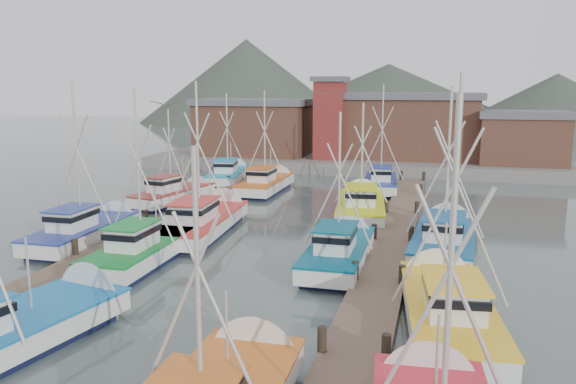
% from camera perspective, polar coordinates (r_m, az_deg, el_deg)
% --- Properties ---
extents(ground, '(260.00, 260.00, 0.00)m').
position_cam_1_polar(ground, '(28.18, -4.82, -7.23)').
color(ground, '#485754').
rests_on(ground, ground).
extents(dock_left, '(2.30, 46.00, 1.50)m').
position_cam_1_polar(dock_left, '(34.49, -13.51, -3.81)').
color(dock_left, brown).
rests_on(dock_left, ground).
extents(dock_right, '(2.30, 46.00, 1.50)m').
position_cam_1_polar(dock_right, '(30.49, 10.38, -5.58)').
color(dock_right, brown).
rests_on(dock_right, ground).
extents(quay, '(44.00, 16.00, 1.20)m').
position_cam_1_polar(quay, '(63.38, 6.70, 3.20)').
color(quay, slate).
rests_on(quay, ground).
extents(shed_left, '(12.72, 8.48, 6.20)m').
position_cam_1_polar(shed_left, '(63.66, -3.41, 6.67)').
color(shed_left, brown).
rests_on(shed_left, quay).
extents(shed_center, '(14.84, 9.54, 6.90)m').
position_cam_1_polar(shed_center, '(62.39, 12.27, 6.70)').
color(shed_center, brown).
rests_on(shed_center, quay).
extents(shed_right, '(8.48, 6.36, 5.20)m').
position_cam_1_polar(shed_right, '(59.87, 22.68, 5.16)').
color(shed_right, brown).
rests_on(shed_right, quay).
extents(lookout_tower, '(3.60, 3.60, 8.50)m').
position_cam_1_polar(lookout_tower, '(59.35, 4.29, 7.56)').
color(lookout_tower, maroon).
rests_on(lookout_tower, quay).
extents(distant_hills, '(175.00, 140.00, 42.00)m').
position_cam_1_polar(distant_hills, '(149.66, 6.80, 7.14)').
color(distant_hills, '#3F4A3E').
rests_on(distant_hills, ground).
extents(boat_0, '(5.06, 10.68, 10.52)m').
position_cam_1_polar(boat_0, '(21.01, -26.93, -12.70)').
color(boat_0, '#101635').
rests_on(boat_0, ground).
extents(boat_4, '(3.69, 8.59, 9.29)m').
position_cam_1_polar(boat_4, '(29.15, -13.98, -5.51)').
color(boat_4, '#101635').
rests_on(boat_4, ground).
extents(boat_5, '(3.31, 8.60, 8.19)m').
position_cam_1_polar(boat_5, '(27.98, 5.34, -5.91)').
color(boat_5, '#101635').
rests_on(boat_5, ground).
extents(boat_6, '(3.92, 8.67, 9.70)m').
position_cam_1_polar(boat_6, '(33.70, -19.56, -3.63)').
color(boat_6, '#101635').
rests_on(boat_6, ground).
extents(boat_7, '(4.03, 9.62, 9.94)m').
position_cam_1_polar(boat_7, '(21.85, 15.77, -11.04)').
color(boat_7, '#101635').
rests_on(boat_7, ground).
extents(boat_8, '(4.06, 10.53, 9.94)m').
position_cam_1_polar(boat_8, '(34.38, -8.48, -2.87)').
color(boat_8, '#101635').
rests_on(boat_8, ground).
extents(boat_9, '(4.18, 10.05, 8.52)m').
position_cam_1_polar(boat_9, '(38.75, 7.44, -1.33)').
color(boat_9, '#101635').
rests_on(boat_9, ground).
extents(boat_10, '(3.98, 8.50, 7.69)m').
position_cam_1_polar(boat_10, '(43.32, -11.26, -0.19)').
color(boat_10, '#101635').
rests_on(boat_10, ground).
extents(boat_11, '(3.91, 9.72, 9.55)m').
position_cam_1_polar(boat_11, '(31.23, 15.65, -4.51)').
color(boat_11, '#101635').
rests_on(boat_11, ground).
extents(boat_12, '(3.68, 9.04, 9.16)m').
position_cam_1_polar(boat_12, '(47.35, -2.10, 0.91)').
color(boat_12, '#101635').
rests_on(boat_12, ground).
extents(boat_13, '(3.73, 8.42, 9.53)m').
position_cam_1_polar(boat_13, '(48.20, 9.39, 0.95)').
color(boat_13, '#101635').
rests_on(boat_13, ground).
extents(boat_14, '(4.29, 9.23, 8.85)m').
position_cam_1_polar(boat_14, '(52.53, -5.98, 1.81)').
color(boat_14, '#101635').
rests_on(boat_14, ground).
extents(gull_near, '(1.54, 0.61, 0.24)m').
position_cam_1_polar(gull_near, '(26.53, -12.26, 8.76)').
color(gull_near, gray).
rests_on(gull_near, ground).
extents(gull_far, '(1.55, 0.62, 0.24)m').
position_cam_1_polar(gull_far, '(24.73, 3.56, 10.07)').
color(gull_far, gray).
rests_on(gull_far, ground).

